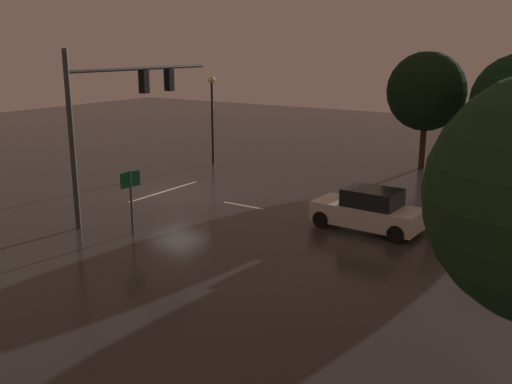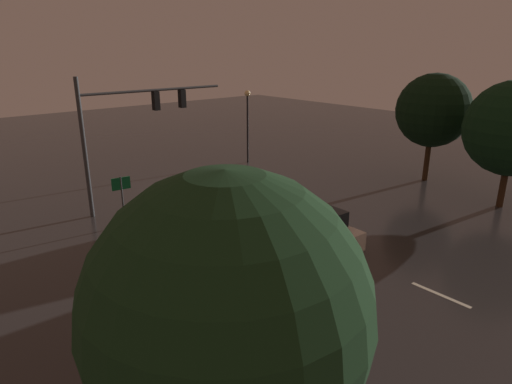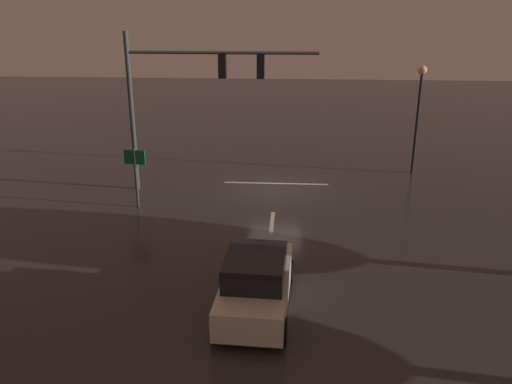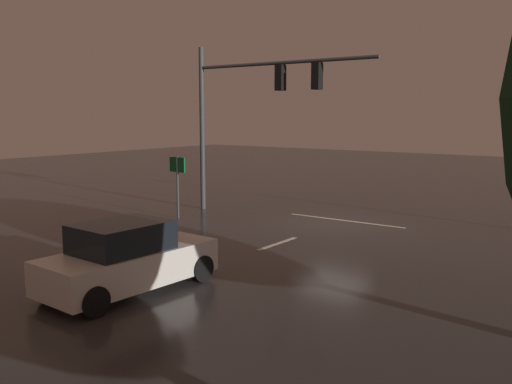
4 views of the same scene
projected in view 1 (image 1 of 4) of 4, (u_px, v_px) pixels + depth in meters
The scene contains 9 objects.
ground_plane at pixel (177, 194), 28.50m from camera, with size 80.00×80.00×0.00m, color #2D2B2B.
traffic_signal_assembly at pixel (119, 103), 24.01m from camera, with size 8.33×0.47×7.07m.
lane_dash_far at pixel (243, 205), 26.37m from camera, with size 2.20×0.16×0.01m, color beige.
lane_dash_mid at pixel (365, 227), 23.18m from camera, with size 2.20×0.16×0.01m, color beige.
stop_bar at pixel (165, 191), 28.95m from camera, with size 5.00×0.16×0.01m, color beige.
car_approaching at pixel (368, 210), 22.74m from camera, with size 2.08×4.44×1.70m.
street_lamp_left_kerb at pixel (212, 104), 34.76m from camera, with size 0.44×0.44×5.40m.
route_sign at pixel (131, 188), 21.97m from camera, with size 0.90×0.16×2.55m.
tree_left_far at pixel (427, 91), 33.36m from camera, with size 4.63×4.63×6.90m.
Camera 1 is at (20.91, 18.41, 7.16)m, focal length 40.09 mm.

